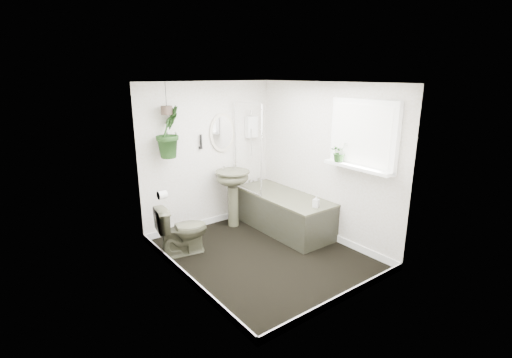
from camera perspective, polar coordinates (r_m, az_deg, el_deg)
floor at (r=5.23m, az=1.01°, el=-11.62°), size 2.30×2.80×0.02m
ceiling at (r=4.64m, az=1.15°, el=14.73°), size 2.30×2.80×0.02m
wall_back at (r=5.94m, az=-7.33°, el=3.58°), size 2.30×0.02×2.30m
wall_front at (r=3.84m, az=14.16°, el=-3.65°), size 2.30×0.02×2.30m
wall_left at (r=4.22m, az=-11.46°, el=-1.73°), size 0.02×2.80×2.30m
wall_right at (r=5.57m, az=10.53°, el=2.61°), size 0.02×2.80×2.30m
skirting at (r=5.20m, az=1.01°, el=-11.03°), size 2.30×2.80×0.10m
bathtub at (r=5.92m, az=4.17°, el=-5.07°), size 0.72×1.72×0.58m
bath_screen at (r=5.82m, az=-1.28°, el=4.75°), size 0.04×0.72×1.40m
shower_box at (r=6.25m, az=-0.70°, el=8.03°), size 0.20×0.10×0.35m
oval_mirror at (r=5.97m, az=-5.17°, el=7.12°), size 0.46×0.03×0.62m
wall_sconce at (r=5.78m, az=-8.47°, el=5.72°), size 0.04×0.04×0.22m
toilet_roll_holder at (r=4.93m, az=-14.23°, el=-2.38°), size 0.11×0.11×0.11m
window_recess at (r=4.99m, az=16.20°, el=6.57°), size 0.08×1.00×0.90m
window_sill at (r=5.01m, az=15.35°, el=1.77°), size 0.18×1.00×0.04m
window_blinds at (r=4.95m, az=15.89°, el=6.53°), size 0.01×0.86×0.76m
toilet at (r=5.21m, az=-11.27°, el=-7.66°), size 0.74×0.50×0.70m
pedestal_sink at (r=6.00m, az=-3.55°, el=-3.00°), size 0.62×0.55×0.93m
sill_plant at (r=5.14m, az=12.70°, el=4.06°), size 0.27×0.24×0.27m
hanging_plant at (r=5.40m, az=-13.36°, el=7.04°), size 0.51×0.51×0.73m
soap_bottle at (r=5.31m, az=9.24°, el=-3.39°), size 0.10×0.10×0.18m
hanging_pot at (r=5.37m, az=-13.57°, el=10.24°), size 0.16×0.16×0.12m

